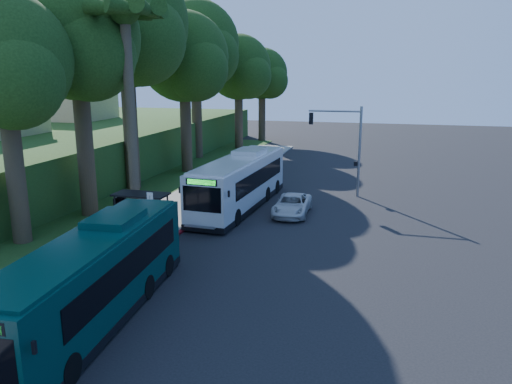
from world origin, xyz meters
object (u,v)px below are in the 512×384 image
(white_bus, at_px, (240,181))
(teal_bus, at_px, (95,276))
(bus_shelter, at_px, (139,205))
(pickup, at_px, (292,205))

(white_bus, height_order, teal_bus, white_bus)
(bus_shelter, height_order, white_bus, white_bus)
(white_bus, relative_size, teal_bus, 1.05)
(bus_shelter, distance_m, white_bus, 8.52)
(bus_shelter, distance_m, teal_bus, 10.70)
(white_bus, relative_size, pickup, 2.74)
(white_bus, height_order, pickup, white_bus)
(white_bus, distance_m, pickup, 4.26)
(teal_bus, bearing_deg, bus_shelter, 104.30)
(bus_shelter, height_order, pickup, bus_shelter)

